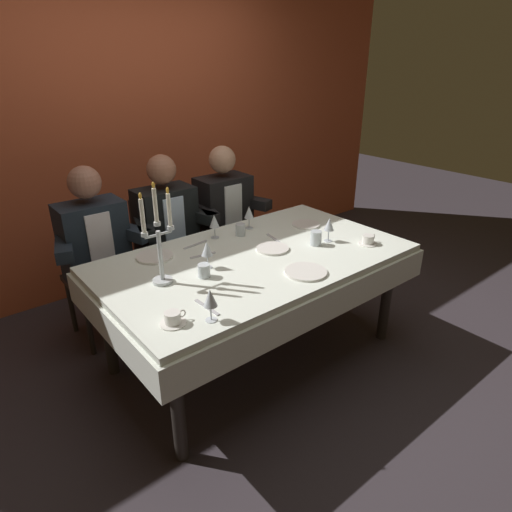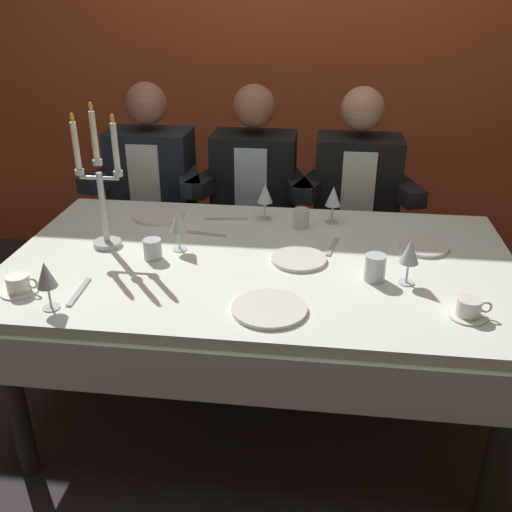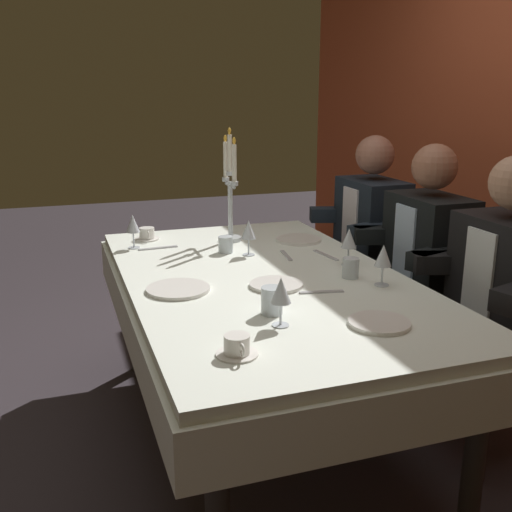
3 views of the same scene
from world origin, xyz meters
name	(u,v)px [view 2 (image 2 of 3)]	position (x,y,z in m)	size (l,w,h in m)	color
ground_plane	(260,412)	(0.00, 0.00, 0.00)	(12.00, 12.00, 0.00)	#332C31
back_wall	(294,44)	(0.00, 1.66, 1.35)	(6.00, 0.12, 2.70)	#C25230
dining_table	(261,286)	(0.00, 0.00, 0.62)	(1.94, 1.14, 0.74)	white
candelabra	(101,191)	(-0.61, 0.04, 0.97)	(0.19, 0.11, 0.56)	silver
dinner_plate_0	(423,246)	(0.62, 0.18, 0.75)	(0.20, 0.20, 0.01)	white
dinner_plate_1	(299,260)	(0.14, 0.00, 0.75)	(0.21, 0.21, 0.01)	white
dinner_plate_2	(269,309)	(0.07, -0.37, 0.75)	(0.24, 0.24, 0.01)	white
dinner_plate_3	(159,216)	(-0.50, 0.36, 0.75)	(0.23, 0.23, 0.01)	white
wine_glass_0	(46,276)	(-0.62, -0.44, 0.85)	(0.07, 0.07, 0.16)	silver
wine_glass_1	(265,194)	(-0.03, 0.40, 0.85)	(0.07, 0.07, 0.16)	silver
wine_glass_2	(178,222)	(-0.32, 0.04, 0.86)	(0.07, 0.07, 0.16)	silver
wine_glass_3	(333,197)	(0.26, 0.39, 0.86)	(0.07, 0.07, 0.16)	silver
wine_glass_4	(410,253)	(0.52, -0.13, 0.86)	(0.07, 0.07, 0.16)	silver
water_tumbler_0	(375,268)	(0.41, -0.12, 0.79)	(0.07, 0.07, 0.09)	silver
water_tumbler_1	(153,249)	(-0.40, -0.05, 0.78)	(0.07, 0.07, 0.08)	silver
water_tumbler_2	(301,218)	(0.13, 0.32, 0.78)	(0.07, 0.07, 0.08)	silver
coffee_cup_0	(469,309)	(0.69, -0.33, 0.77)	(0.13, 0.12, 0.06)	white
coffee_cup_1	(19,285)	(-0.77, -0.35, 0.77)	(0.13, 0.12, 0.06)	white
fork_0	(332,247)	(0.27, 0.13, 0.74)	(0.17, 0.02, 0.01)	#B7B7BC
fork_1	(206,234)	(-0.25, 0.20, 0.74)	(0.17, 0.02, 0.01)	#B7B7BC
knife_2	(226,219)	(-0.20, 0.37, 0.74)	(0.19, 0.02, 0.01)	#B7B7BC
knife_3	(79,292)	(-0.58, -0.33, 0.74)	(0.19, 0.02, 0.01)	#B7B7BC
seated_diner_0	(153,180)	(-0.68, 0.89, 0.74)	(0.63, 0.48, 1.24)	#292321
seated_diner_1	(254,184)	(-0.14, 0.89, 0.74)	(0.63, 0.48, 1.24)	#292321
seated_diner_2	(356,188)	(0.39, 0.89, 0.74)	(0.63, 0.48, 1.24)	#292321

